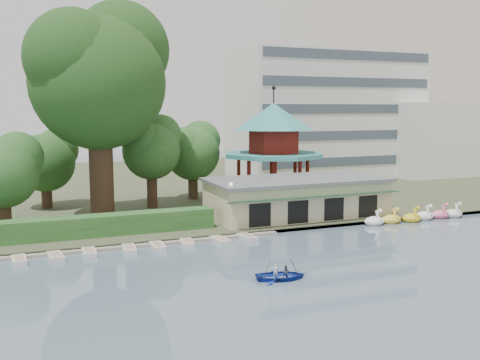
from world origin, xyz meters
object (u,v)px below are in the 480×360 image
pavilion (273,141)px  big_tree (99,71)px  rowboat_with_passengers (281,272)px  boathouse (297,197)px  dock (84,249)px

pavilion → big_tree: 22.48m
rowboat_with_passengers → pavilion: bearing=65.6°
boathouse → pavilion: 11.43m
rowboat_with_passengers → big_tree: bearing=109.7°
pavilion → rowboat_with_passengers: 30.79m
big_tree → rowboat_with_passengers: bearing=-70.3°
dock → rowboat_with_passengers: (11.61, -12.51, 0.38)m
boathouse → rowboat_with_passengers: size_ratio=3.42×
pavilion → rowboat_with_passengers: bearing=-114.4°
boathouse → pavilion: bearing=78.7°
boathouse → big_tree: size_ratio=0.84×
dock → boathouse: (22.00, 4.77, 2.25)m
dock → pavilion: (24.00, 14.80, 7.36)m
dock → rowboat_with_passengers: bearing=-47.1°
big_tree → dock: bearing=-106.1°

